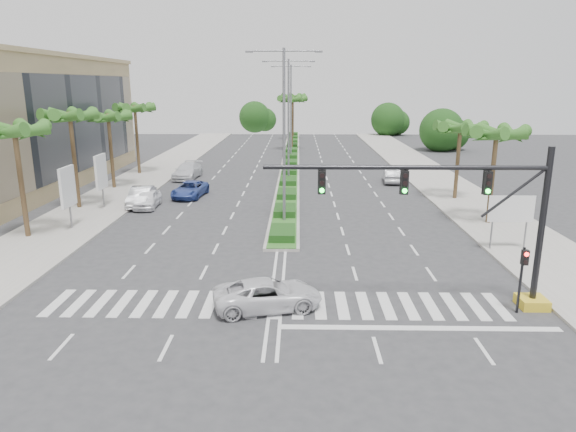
% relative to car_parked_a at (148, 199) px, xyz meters
% --- Properties ---
extents(ground, '(160.00, 160.00, 0.00)m').
position_rel_car_parked_a_xyz_m(ground, '(11.13, -18.52, -0.70)').
color(ground, '#333335').
rests_on(ground, ground).
extents(footpath_right, '(6.00, 120.00, 0.15)m').
position_rel_car_parked_a_xyz_m(footpath_right, '(26.33, 1.48, -0.63)').
color(footpath_right, gray).
rests_on(footpath_right, ground).
extents(footpath_left, '(6.00, 120.00, 0.15)m').
position_rel_car_parked_a_xyz_m(footpath_left, '(-4.07, 1.48, -0.63)').
color(footpath_left, gray).
rests_on(footpath_left, ground).
extents(median, '(2.20, 75.00, 0.20)m').
position_rel_car_parked_a_xyz_m(median, '(11.13, 26.48, -0.60)').
color(median, gray).
rests_on(median, ground).
extents(median_grass, '(1.80, 75.00, 0.04)m').
position_rel_car_parked_a_xyz_m(median_grass, '(11.13, 26.48, -0.48)').
color(median_grass, '#266121').
rests_on(median_grass, median).
extents(building, '(12.00, 36.00, 12.00)m').
position_rel_car_parked_a_xyz_m(building, '(-14.87, 7.48, 5.30)').
color(building, tan).
rests_on(building, ground).
extents(signal_gantry, '(12.60, 1.20, 7.20)m').
position_rel_car_parked_a_xyz_m(signal_gantry, '(20.40, -18.52, 2.76)').
color(signal_gantry, gold).
rests_on(signal_gantry, ground).
extents(pedestrian_signal, '(0.28, 0.36, 3.00)m').
position_rel_car_parked_a_xyz_m(pedestrian_signal, '(21.73, -19.19, 1.34)').
color(pedestrian_signal, black).
rests_on(pedestrian_signal, ground).
extents(direction_sign, '(2.70, 0.11, 3.40)m').
position_rel_car_parked_a_xyz_m(direction_sign, '(24.63, -10.53, 1.75)').
color(direction_sign, slate).
rests_on(direction_sign, ground).
extents(billboard_near, '(0.18, 2.10, 4.35)m').
position_rel_car_parked_a_xyz_m(billboard_near, '(-3.37, -6.52, 2.26)').
color(billboard_near, slate).
rests_on(billboard_near, ground).
extents(billboard_far, '(0.18, 2.10, 4.35)m').
position_rel_car_parked_a_xyz_m(billboard_far, '(-3.37, -0.52, 2.26)').
color(billboard_far, slate).
rests_on(billboard_far, ground).
extents(palm_left_near, '(4.57, 4.68, 7.55)m').
position_rel_car_parked_a_xyz_m(palm_left_near, '(-5.37, -8.52, 5.99)').
color(palm_left_near, brown).
rests_on(palm_left_near, ground).
extents(palm_left_mid, '(4.57, 4.68, 7.95)m').
position_rel_car_parked_a_xyz_m(palm_left_mid, '(-5.37, -0.52, 6.37)').
color(palm_left_mid, brown).
rests_on(palm_left_mid, ground).
extents(palm_left_far, '(4.57, 4.68, 7.35)m').
position_rel_car_parked_a_xyz_m(palm_left_far, '(-5.37, 7.48, 5.79)').
color(palm_left_far, brown).
rests_on(palm_left_far, ground).
extents(palm_left_end, '(4.57, 4.68, 7.75)m').
position_rel_car_parked_a_xyz_m(palm_left_end, '(-5.37, 15.48, 6.18)').
color(palm_left_end, brown).
rests_on(palm_left_end, ground).
extents(palm_right_near, '(4.57, 4.68, 7.05)m').
position_rel_car_parked_a_xyz_m(palm_right_near, '(25.63, -4.52, 5.50)').
color(palm_right_near, brown).
rests_on(palm_right_near, ground).
extents(palm_right_far, '(4.57, 4.68, 6.75)m').
position_rel_car_parked_a_xyz_m(palm_right_far, '(25.63, 3.48, 5.21)').
color(palm_right_far, brown).
rests_on(palm_right_far, ground).
extents(palm_median_a, '(4.57, 4.68, 8.05)m').
position_rel_car_parked_a_xyz_m(palm_median_a, '(11.13, 36.48, 6.47)').
color(palm_median_a, brown).
rests_on(palm_median_a, ground).
extents(palm_median_b, '(4.57, 4.68, 8.05)m').
position_rel_car_parked_a_xyz_m(palm_median_b, '(11.13, 51.48, 6.47)').
color(palm_median_b, brown).
rests_on(palm_median_b, ground).
extents(streetlight_near, '(5.10, 0.25, 12.00)m').
position_rel_car_parked_a_xyz_m(streetlight_near, '(11.13, -4.52, 6.11)').
color(streetlight_near, slate).
rests_on(streetlight_near, ground).
extents(streetlight_mid, '(5.10, 0.25, 12.00)m').
position_rel_car_parked_a_xyz_m(streetlight_mid, '(11.13, 11.48, 6.11)').
color(streetlight_mid, slate).
rests_on(streetlight_mid, ground).
extents(streetlight_far, '(5.10, 0.25, 12.00)m').
position_rel_car_parked_a_xyz_m(streetlight_far, '(11.13, 27.48, 6.11)').
color(streetlight_far, slate).
rests_on(streetlight_far, ground).
extents(car_parked_a, '(1.85, 4.20, 1.40)m').
position_rel_car_parked_a_xyz_m(car_parked_a, '(0.00, 0.00, 0.00)').
color(car_parked_a, white).
rests_on(car_parked_a, ground).
extents(car_parked_b, '(2.02, 4.82, 1.55)m').
position_rel_car_parked_a_xyz_m(car_parked_b, '(-0.67, 0.58, 0.07)').
color(car_parked_b, '#B5B6BA').
rests_on(car_parked_b, ground).
extents(car_parked_c, '(2.82, 5.16, 1.37)m').
position_rel_car_parked_a_xyz_m(car_parked_c, '(2.60, 4.02, -0.02)').
color(car_parked_c, '#314898').
rests_on(car_parked_c, ground).
extents(car_parked_d, '(2.64, 5.64, 1.59)m').
position_rel_car_parked_a_xyz_m(car_parked_d, '(0.46, 13.07, 0.09)').
color(car_parked_d, silver).
rests_on(car_parked_d, ground).
extents(car_crossing, '(5.20, 3.30, 1.34)m').
position_rel_car_parked_a_xyz_m(car_crossing, '(10.79, -18.91, -0.03)').
color(car_crossing, silver).
rests_on(car_crossing, ground).
extents(car_right, '(1.96, 4.51, 1.44)m').
position_rel_car_parked_a_xyz_m(car_right, '(21.52, 11.22, 0.02)').
color(car_right, '#B2B2B7').
rests_on(car_right, ground).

